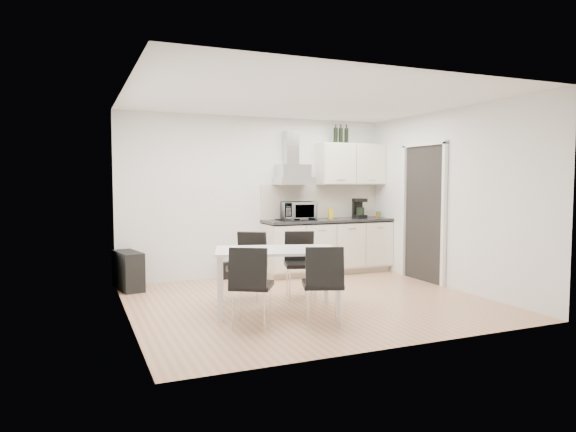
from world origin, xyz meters
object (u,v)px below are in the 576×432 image
object	(u,v)px
kitchenette	(329,224)
chair_near_left	(252,286)
dining_table	(277,256)
floor_speaker	(226,271)
chair_near_right	(322,285)
guitar_amp	(128,271)
chair_far_left	(248,266)
chair_far_right	(301,265)

from	to	relation	value
kitchenette	chair_near_left	world-z (taller)	kitchenette
dining_table	floor_speaker	bearing A→B (deg)	106.73
chair_near_right	guitar_amp	xyz separation A→B (m)	(-1.76, 2.71, -0.16)
chair_near_right	guitar_amp	bearing A→B (deg)	143.01
guitar_amp	floor_speaker	bearing A→B (deg)	-2.73
dining_table	chair_far_left	world-z (taller)	chair_far_left
kitchenette	floor_speaker	size ratio (longest dim) A/B	9.61
chair_far_right	chair_near_right	distance (m)	1.32
kitchenette	chair_far_left	size ratio (longest dim) A/B	2.86
dining_table	floor_speaker	distance (m)	2.26
floor_speaker	kitchenette	bearing A→B (deg)	-15.88
dining_table	guitar_amp	distance (m)	2.50
chair_near_left	guitar_amp	bearing A→B (deg)	143.15
chair_near_left	floor_speaker	world-z (taller)	chair_near_left
dining_table	chair_near_right	world-z (taller)	chair_near_right
chair_near_right	floor_speaker	xyz separation A→B (m)	(-0.23, 2.96, -0.31)
chair_far_right	guitar_amp	bearing A→B (deg)	-17.90
chair_near_left	kitchenette	bearing A→B (deg)	79.09
chair_near_left	guitar_amp	world-z (taller)	chair_near_left
kitchenette	chair_far_left	world-z (taller)	kitchenette
chair_far_right	floor_speaker	xyz separation A→B (m)	(-0.56, 1.68, -0.31)
chair_far_left	guitar_amp	world-z (taller)	chair_far_left
chair_far_left	chair_far_right	distance (m)	0.71
dining_table	chair_far_right	bearing A→B (deg)	59.61
kitchenette	guitar_amp	bearing A→B (deg)	-178.52
kitchenette	chair_far_left	distance (m)	2.33
guitar_amp	kitchenette	bearing A→B (deg)	-10.58
dining_table	chair_far_left	distance (m)	0.75
kitchenette	chair_far_right	distance (m)	1.97
chair_far_left	floor_speaker	size ratio (longest dim) A/B	3.35
dining_table	guitar_amp	bearing A→B (deg)	144.76
chair_near_right	guitar_amp	size ratio (longest dim) A/B	1.25
guitar_amp	chair_far_right	bearing A→B (deg)	-46.56
guitar_amp	floor_speaker	world-z (taller)	guitar_amp
chair_far_left	chair_far_right	size ratio (longest dim) A/B	1.00
chair_far_left	chair_near_right	size ratio (longest dim) A/B	1.00
kitchenette	dining_table	size ratio (longest dim) A/B	1.56
kitchenette	floor_speaker	world-z (taller)	kitchenette
kitchenette	chair_near_right	size ratio (longest dim) A/B	2.86
chair_far_right	chair_near_right	size ratio (longest dim) A/B	1.00
dining_table	kitchenette	bearing A→B (deg)	65.81
dining_table	chair_far_right	distance (m)	0.79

